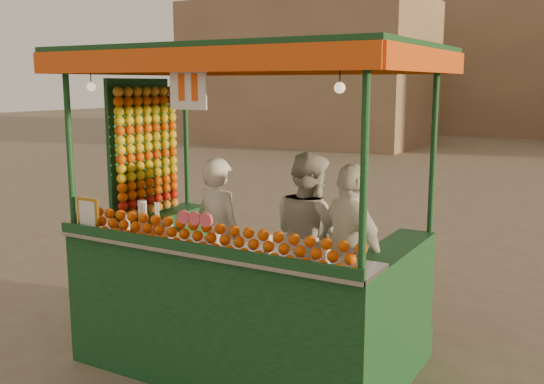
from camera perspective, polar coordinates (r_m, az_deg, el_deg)
The scene contains 7 objects.
ground at distance 6.17m, azimuth -5.73°, elevation -14.67°, with size 90.00×90.00×0.00m, color brown.
building_left at distance 27.45m, azimuth 3.40°, elevation 10.89°, with size 10.00×6.00×6.00m, color #977556.
building_center at distance 34.95m, azimuth 21.64°, elevation 10.84°, with size 14.00×7.00×7.00m, color #977556.
juice_cart at distance 5.66m, azimuth -3.23°, elevation -6.83°, with size 3.16×2.05×2.87m.
vendor_left at distance 5.96m, azimuth -4.89°, elevation -4.21°, with size 0.63×0.49×1.55m.
vendor_middle at distance 5.85m, azimuth 3.44°, elevation -4.14°, with size 0.99×0.94×1.61m.
vendor_right at distance 5.42m, azimuth 7.23°, elevation -5.61°, with size 0.98×0.81×1.57m.
Camera 1 is at (3.30, -4.53, 2.57)m, focal length 40.84 mm.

